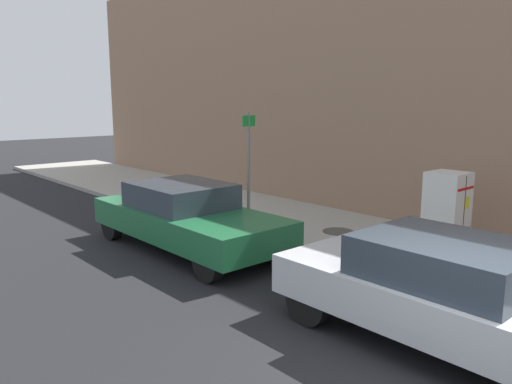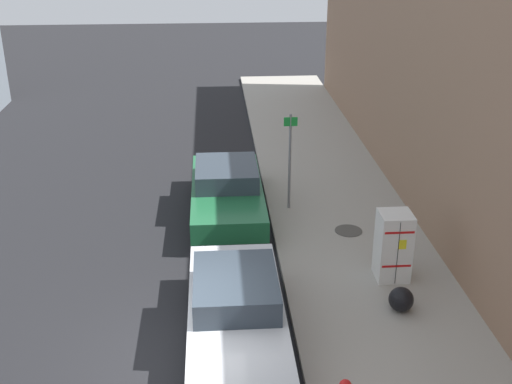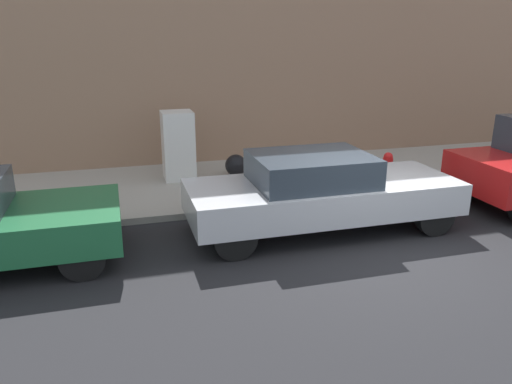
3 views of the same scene
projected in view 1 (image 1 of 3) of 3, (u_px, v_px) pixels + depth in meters
discarded_refrigerator at (446, 211)px, 9.78m from camera, size 0.71×0.71×1.56m
manhole_cover at (338, 231)px, 11.28m from camera, size 0.70×0.70×0.02m
street_sign_post at (249, 165)px, 11.24m from camera, size 0.36×0.07×2.68m
trash_bag at (511, 254)px, 8.81m from camera, size 0.51×0.51×0.51m
parked_sedan_green at (186, 216)px, 10.30m from camera, size 1.89×4.74×1.37m
parked_sedan_silver at (458, 296)px, 6.02m from camera, size 1.79×4.76×1.40m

